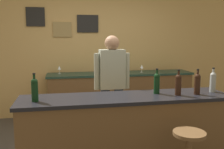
% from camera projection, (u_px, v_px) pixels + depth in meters
% --- Properties ---
extents(back_wall, '(6.00, 0.09, 2.80)m').
position_uv_depth(back_wall, '(97.00, 46.00, 5.27)').
color(back_wall, tan).
rests_on(back_wall, ground_plane).
extents(bar_counter, '(2.46, 0.60, 0.92)m').
position_uv_depth(bar_counter, '(126.00, 134.00, 3.06)').
color(bar_counter, brown).
rests_on(bar_counter, ground_plane).
extents(side_counter, '(2.84, 0.56, 0.90)m').
position_uv_depth(side_counter, '(120.00, 95.00, 5.12)').
color(side_counter, brown).
rests_on(side_counter, ground_plane).
extents(bartender, '(0.52, 0.21, 1.62)m').
position_uv_depth(bartender, '(112.00, 83.00, 3.73)').
color(bartender, '#384766').
rests_on(bartender, ground_plane).
extents(wine_bottle_a, '(0.07, 0.07, 0.31)m').
position_uv_depth(wine_bottle_a, '(35.00, 89.00, 2.72)').
color(wine_bottle_a, black).
rests_on(wine_bottle_a, bar_counter).
extents(wine_bottle_b, '(0.07, 0.07, 0.31)m').
position_uv_depth(wine_bottle_b, '(157.00, 82.00, 3.10)').
color(wine_bottle_b, black).
rests_on(wine_bottle_b, bar_counter).
extents(wine_bottle_c, '(0.07, 0.07, 0.31)m').
position_uv_depth(wine_bottle_c, '(178.00, 84.00, 3.01)').
color(wine_bottle_c, black).
rests_on(wine_bottle_c, bar_counter).
extents(wine_bottle_d, '(0.07, 0.07, 0.31)m').
position_uv_depth(wine_bottle_d, '(197.00, 83.00, 3.06)').
color(wine_bottle_d, black).
rests_on(wine_bottle_d, bar_counter).
extents(wine_bottle_e, '(0.07, 0.07, 0.31)m').
position_uv_depth(wine_bottle_e, '(213.00, 81.00, 3.19)').
color(wine_bottle_e, '#999E99').
rests_on(wine_bottle_e, bar_counter).
extents(wine_glass_a, '(0.07, 0.07, 0.16)m').
position_uv_depth(wine_glass_a, '(59.00, 68.00, 4.91)').
color(wine_glass_a, silver).
rests_on(wine_glass_a, side_counter).
extents(wine_glass_b, '(0.07, 0.07, 0.16)m').
position_uv_depth(wine_glass_b, '(142.00, 67.00, 5.09)').
color(wine_glass_b, silver).
rests_on(wine_glass_b, side_counter).
extents(coffee_mug, '(0.12, 0.08, 0.09)m').
position_uv_depth(coffee_mug, '(121.00, 70.00, 5.03)').
color(coffee_mug, '#338C4C').
rests_on(coffee_mug, side_counter).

